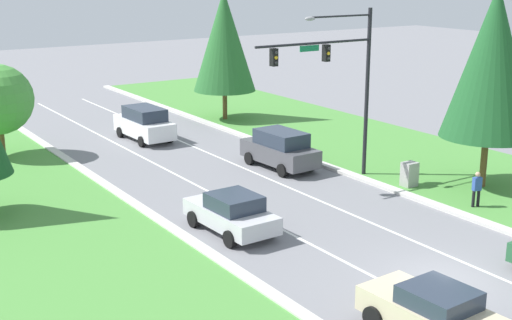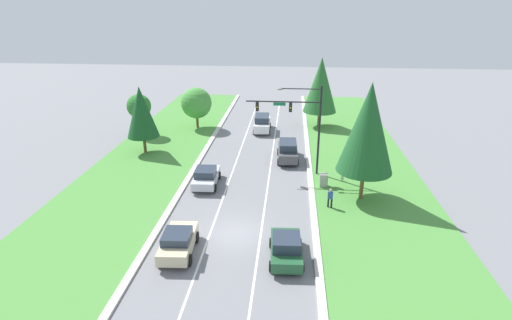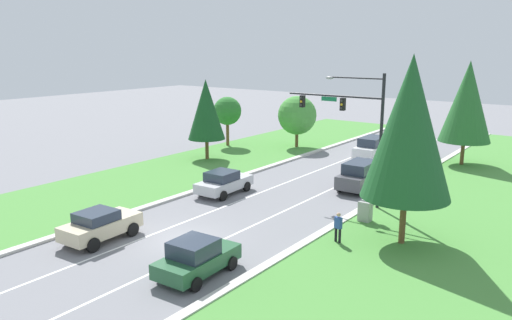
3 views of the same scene
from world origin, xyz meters
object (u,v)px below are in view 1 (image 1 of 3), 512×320
Objects in this scene: graphite_suv at (280,149)px; silver_sedan at (232,213)px; utility_cabinet at (409,175)px; traffic_signal_mast at (340,70)px; conifer_far_right_tree at (492,62)px; pedestrian at (477,188)px; white_suv at (144,123)px; champagne_sedan at (432,312)px; fire_hydrant at (416,169)px; conifer_near_right_tree at (224,41)px.

graphite_suv reaches higher than silver_sedan.
silver_sedan is 3.54× the size of utility_cabinet.
conifer_far_right_tree is (5.22, -4.78, 0.56)m from traffic_signal_mast.
graphite_suv is at bearing 126.85° from conifer_far_right_tree.
graphite_suv is 10.78m from pedestrian.
white_suv reaches higher than graphite_suv.
traffic_signal_mast reaches higher than white_suv.
champagne_sedan is 0.44× the size of conifer_far_right_tree.
pedestrian is at bearing -73.43° from graphite_suv.
conifer_far_right_tree is at bearing -63.86° from white_suv.
graphite_suv is 7.16m from fire_hydrant.
utility_cabinet is at bearing 146.15° from conifer_far_right_tree.
pedestrian is (2.51, -6.68, -4.65)m from traffic_signal_mast.
utility_cabinet is at bearing -51.01° from traffic_signal_mast.
silver_sedan is 11.19m from pedestrian.
white_suv is 7.13× the size of fire_hydrant.
white_suv is 1.11× the size of silver_sedan.
utility_cabinet is 0.13× the size of conifer_far_right_tree.
silver_sedan is (-8.15, -3.28, -4.75)m from traffic_signal_mast.
conifer_far_right_tree reaches higher than graphite_suv.
pedestrian reaches higher than utility_cabinet.
pedestrian is at bearing -86.46° from utility_cabinet.
champagne_sedan is at bearing -134.02° from fire_hydrant.
utility_cabinet is (3.26, -6.32, -0.41)m from graphite_suv.
traffic_signal_mast is 1.70× the size of white_suv.
white_suv is at bearing 79.67° from champagne_sedan.
conifer_far_right_tree reaches higher than silver_sedan.
white_suv reaches higher than pedestrian.
conifer_far_right_tree reaches higher than champagne_sedan.
fire_hydrant is (1.79, 1.30, -0.29)m from utility_cabinet.
utility_cabinet is 1.81× the size of fire_hydrant.
graphite_suv is at bearing 41.29° from silver_sedan.
white_suv is (-3.38, 9.82, 0.01)m from graphite_suv.
graphite_suv is 13.60m from conifer_near_right_tree.
conifer_near_right_tree is at bearing 16.72° from white_suv.
traffic_signal_mast reaches higher than graphite_suv.
utility_cabinet is at bearing 0.38° from silver_sedan.
white_suv is at bearing 117.92° from conifer_far_right_tree.
utility_cabinet is 0.14× the size of conifer_near_right_tree.
conifer_near_right_tree is (-1.19, 17.26, 5.20)m from fire_hydrant.
conifer_near_right_tree is (0.61, 18.56, 4.90)m from utility_cabinet.
conifer_near_right_tree is at bearing 93.94° from fire_hydrant.
utility_cabinet is 3.90m from pedestrian.
traffic_signal_mast reaches higher than fire_hydrant.
conifer_far_right_tree is at bearing -55.55° from graphite_suv.
silver_sedan is 0.46× the size of conifer_far_right_tree.
champagne_sedan is 17.09m from fire_hydrant.
white_suv is at bearing -161.50° from conifer_near_right_tree.
champagne_sedan is 14.91m from utility_cabinet.
traffic_signal_mast is at bearing -56.46° from pedestrian.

